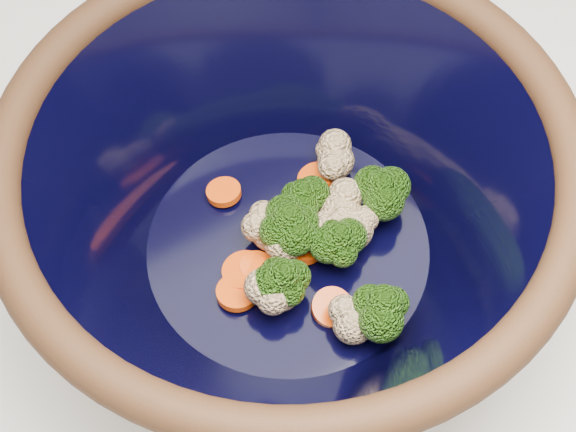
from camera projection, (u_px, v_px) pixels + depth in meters
The scene contains 2 objects.
mixing_bowl at pixel (288, 204), 0.56m from camera, with size 0.46×0.46×0.17m.
vegetable_pile at pixel (319, 239), 0.59m from camera, with size 0.17×0.19×0.05m.
Camera 1 is at (-0.14, -0.19, 1.47)m, focal length 50.00 mm.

